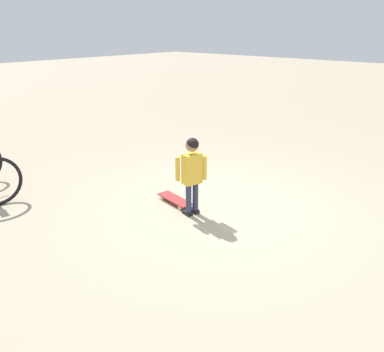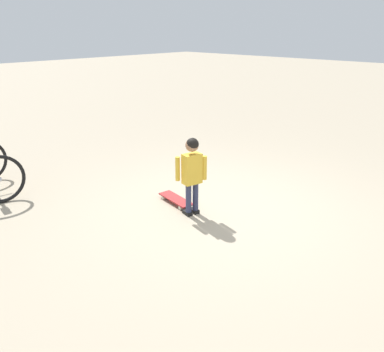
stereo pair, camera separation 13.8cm
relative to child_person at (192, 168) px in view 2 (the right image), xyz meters
The scene contains 3 objects.
ground_plane 0.82m from the child_person, 121.21° to the right, with size 50.00×50.00×0.00m, color tan.
child_person is the anchor object (origin of this frame).
skateboard 0.73m from the child_person, 13.56° to the right, with size 0.63×0.29×0.07m.
Camera 2 is at (-2.96, 3.83, 2.36)m, focal length 36.36 mm.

